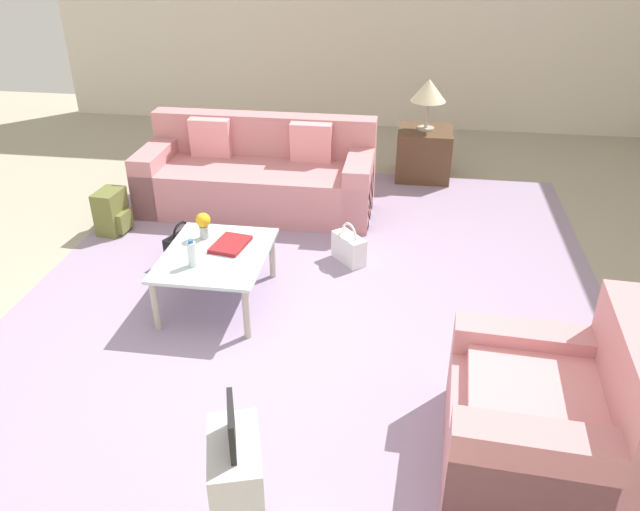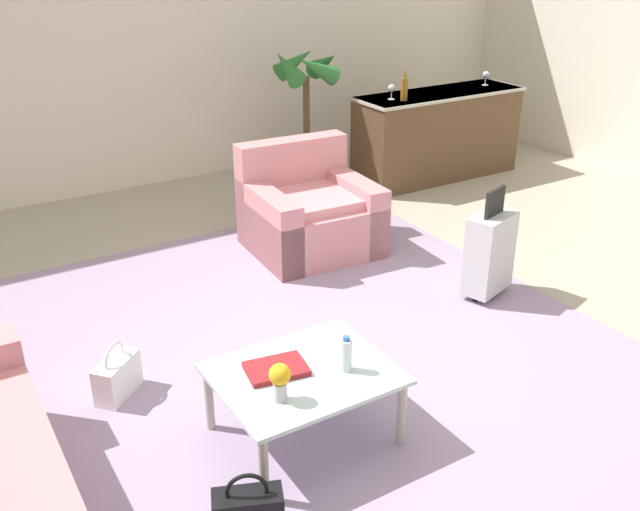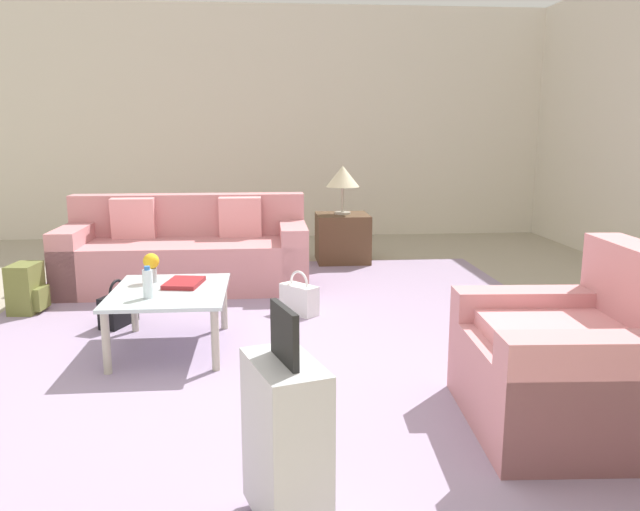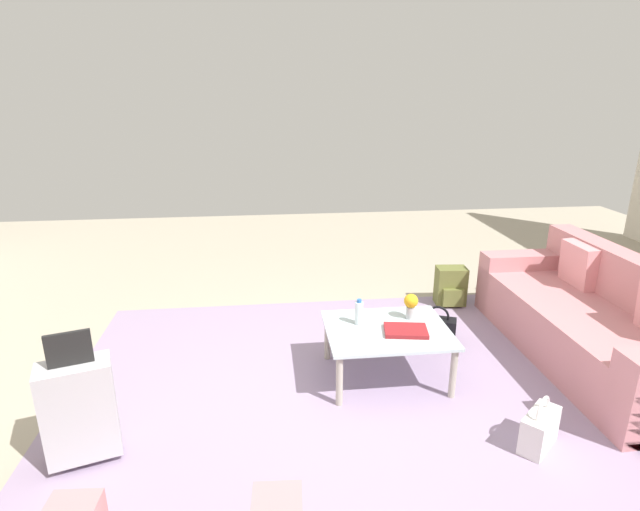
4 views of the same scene
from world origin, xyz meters
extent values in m
plane|color=#A89E89|center=(0.00, 0.00, 0.00)|extent=(12.00, 12.00, 0.00)
cube|color=silver|center=(-5.06, 0.00, 1.55)|extent=(0.12, 8.00, 3.10)
cube|color=#9984A3|center=(-0.60, 0.20, 0.00)|extent=(5.20, 4.40, 0.01)
cube|color=#C67F84|center=(-2.10, -0.60, 0.23)|extent=(0.92, 2.23, 0.45)
cube|color=#C67F84|center=(-2.45, -0.60, 0.42)|extent=(0.22, 2.23, 0.85)
cube|color=#C67F84|center=(-2.10, 0.39, 0.30)|extent=(0.92, 0.24, 0.60)
cube|color=#C67F84|center=(-2.10, -1.59, 0.30)|extent=(0.92, 0.24, 0.60)
cube|color=pink|center=(-2.29, -0.10, 0.63)|extent=(0.14, 0.40, 0.41)
cube|color=pink|center=(-2.29, -1.10, 0.63)|extent=(0.14, 0.40, 0.41)
cube|color=#C67F84|center=(0.90, 1.60, 0.22)|extent=(1.05, 0.99, 0.44)
cube|color=#C67F84|center=(0.92, 1.96, 0.45)|extent=(1.00, 0.26, 0.89)
cube|color=#C67F84|center=(1.30, 1.58, 0.30)|extent=(0.26, 0.94, 0.60)
cube|color=#C67F84|center=(0.50, 1.62, 0.30)|extent=(0.26, 0.94, 0.60)
cube|color=pink|center=(0.90, 1.55, 0.48)|extent=(0.79, 0.71, 0.08)
cube|color=silver|center=(-0.40, -0.50, 0.40)|extent=(0.92, 0.75, 0.02)
cylinder|color=#ADA899|center=(-0.81, -0.18, 0.20)|extent=(0.05, 0.05, 0.39)
cylinder|color=#ADA899|center=(0.01, -0.18, 0.20)|extent=(0.05, 0.05, 0.39)
cylinder|color=#ADA899|center=(-0.81, -0.82, 0.20)|extent=(0.05, 0.05, 0.39)
cylinder|color=#ADA899|center=(0.01, -0.82, 0.20)|extent=(0.05, 0.05, 0.39)
cylinder|color=silver|center=(-0.20, -0.60, 0.50)|extent=(0.06, 0.06, 0.18)
cylinder|color=#2D6BBC|center=(-0.20, -0.60, 0.61)|extent=(0.04, 0.04, 0.02)
cube|color=maroon|center=(-0.52, -0.42, 0.43)|extent=(0.35, 0.27, 0.03)
cylinder|color=#B2B7BC|center=(-0.62, -0.65, 0.46)|extent=(0.07, 0.07, 0.10)
sphere|color=gold|center=(-0.62, -0.65, 0.56)|extent=(0.11, 0.11, 0.11)
cube|color=#513823|center=(-3.20, 1.00, 0.27)|extent=(0.58, 0.58, 0.54)
cylinder|color=#ADA899|center=(-3.20, 1.00, 0.55)|extent=(0.18, 0.18, 0.02)
cylinder|color=#ADA899|center=(-3.20, 1.00, 0.70)|extent=(0.04, 0.04, 0.28)
cone|color=beige|center=(-3.20, 1.00, 0.96)|extent=(0.37, 0.37, 0.23)
cube|color=#B7B7BC|center=(1.60, 0.20, 0.35)|extent=(0.45, 0.33, 0.60)
cube|color=black|center=(1.60, 0.20, 0.75)|extent=(0.24, 0.09, 0.20)
cube|color=white|center=(-1.15, 0.40, 0.12)|extent=(0.33, 0.32, 0.24)
torus|color=white|center=(-1.15, 0.40, 0.26)|extent=(0.16, 0.14, 0.20)
cube|color=black|center=(-0.97, -0.98, 0.12)|extent=(0.35, 0.25, 0.24)
torus|color=black|center=(-0.97, -0.98, 0.26)|extent=(0.19, 0.09, 0.20)
cube|color=olive|center=(-1.40, -1.80, 0.20)|extent=(0.32, 0.23, 0.40)
cube|color=olive|center=(-1.39, -1.68, 0.12)|extent=(0.21, 0.08, 0.18)
camera|label=1|loc=(3.41, 0.83, 2.58)|focal=35.00mm
camera|label=2|loc=(-1.97, -3.22, 2.54)|focal=40.00mm
camera|label=3|loc=(3.67, 0.14, 1.44)|focal=35.00mm
camera|label=4|loc=(0.49, 2.82, 2.11)|focal=28.00mm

